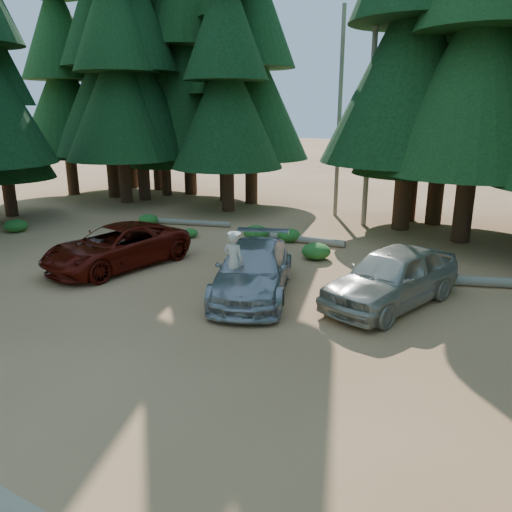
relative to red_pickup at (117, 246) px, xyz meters
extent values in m
plane|color=#95653F|center=(4.65, -3.95, -0.73)|extent=(160.00, 160.00, 0.00)
cylinder|color=gray|center=(5.45, 10.55, 5.27)|extent=(0.24, 0.24, 12.00)
cylinder|color=gray|center=(3.45, 12.05, 4.27)|extent=(0.20, 0.20, 10.00)
cone|color=gray|center=(4.65, 81.05, 13.27)|extent=(44.00, 44.00, 28.00)
cone|color=gray|center=(-3.35, 91.05, 9.27)|extent=(36.00, 36.00, 20.00)
imported|color=#5E0F08|center=(0.00, 0.00, 0.00)|extent=(3.22, 5.54, 1.45)
imported|color=#A4A6AC|center=(5.43, 0.02, 0.01)|extent=(3.82, 5.50, 1.48)
imported|color=#B0AD9D|center=(9.22, 1.19, 0.10)|extent=(3.31, 5.19, 1.64)
imported|color=beige|center=(5.31, -0.87, 0.49)|extent=(0.63, 0.43, 1.68)
cylinder|color=white|center=(5.31, -0.82, 1.29)|extent=(0.36, 0.36, 0.04)
cylinder|color=gray|center=(-1.53, 6.49, -0.60)|extent=(3.55, 1.23, 0.26)
cylinder|color=gray|center=(4.29, 6.07, -0.58)|extent=(3.63, 0.56, 0.30)
cylinder|color=gray|center=(10.36, 3.70, -0.57)|extent=(4.71, 1.97, 0.31)
ellipsoid|color=#1C5D1E|center=(-3.51, 5.59, -0.48)|extent=(0.90, 0.90, 0.49)
ellipsoid|color=#1C5D1E|center=(-0.30, 4.58, -0.54)|extent=(0.68, 0.68, 0.38)
ellipsoid|color=#1C5D1E|center=(2.35, 5.65, -0.43)|extent=(1.09, 1.09, 0.60)
ellipsoid|color=#1C5D1E|center=(3.70, 6.05, -0.46)|extent=(0.97, 0.97, 0.54)
ellipsoid|color=#1C5D1E|center=(5.66, 4.27, -0.43)|extent=(1.06, 1.06, 0.59)
ellipsoid|color=#1C5D1E|center=(9.91, 3.47, -0.40)|extent=(1.18, 1.18, 0.65)
ellipsoid|color=#1C5D1E|center=(-7.70, 1.55, -0.45)|extent=(1.01, 1.01, 0.56)
camera|label=1|loc=(12.39, -12.12, 4.58)|focal=35.00mm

